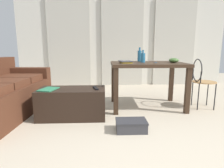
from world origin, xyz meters
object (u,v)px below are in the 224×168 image
object	(u,v)px
craft_table	(147,69)
bottle_near	(140,56)
bottle_far	(143,58)
tv_remote_primary	(96,88)
bowl	(174,60)
magazine	(49,89)
coffee_table	(72,103)
book_stack	(126,62)
scissors	(156,62)
shoebox	(131,125)
wire_chair	(201,78)

from	to	relation	value
craft_table	bottle_near	world-z (taller)	bottle_near
bottle_far	tv_remote_primary	xyz separation A→B (m)	(-0.77, -0.50, -0.41)
bowl	magazine	distance (m)	2.00
coffee_table	magazine	bearing A→B (deg)	-169.09
coffee_table	craft_table	size ratio (longest dim) A/B	0.79
bottle_far	bowl	world-z (taller)	bottle_far
coffee_table	craft_table	xyz separation A→B (m)	(1.18, 0.44, 0.44)
craft_table	book_stack	world-z (taller)	book_stack
bottle_far	bowl	distance (m)	0.50
craft_table	scissors	world-z (taller)	scissors
scissors	tv_remote_primary	world-z (taller)	scissors
scissors	tv_remote_primary	size ratio (longest dim) A/B	0.51
shoebox	bottle_near	bearing A→B (deg)	75.79
book_stack	magazine	size ratio (longest dim) A/B	0.86
tv_remote_primary	bottle_far	bearing A→B (deg)	17.96
scissors	bottle_far	bearing A→B (deg)	173.86
bottle_near	magazine	xyz separation A→B (m)	(-1.41, -0.81, -0.43)
wire_chair	magazine	xyz separation A→B (m)	(-2.37, -0.42, -0.08)
wire_chair	book_stack	xyz separation A→B (m)	(-1.25, -0.01, 0.27)
shoebox	magazine	bearing A→B (deg)	157.51
craft_table	tv_remote_primary	bearing A→B (deg)	-151.14
coffee_table	craft_table	distance (m)	1.33
coffee_table	book_stack	xyz separation A→B (m)	(0.81, 0.35, 0.56)
bottle_far	shoebox	bearing A→B (deg)	-108.19
shoebox	wire_chair	bearing A→B (deg)	34.30
book_stack	bottle_near	bearing A→B (deg)	53.81
craft_table	wire_chair	xyz separation A→B (m)	(0.88, -0.08, -0.14)
coffee_table	bowl	world-z (taller)	bowl
bowl	magazine	bearing A→B (deg)	-166.35
scissors	bowl	bearing A→B (deg)	-8.53
coffee_table	wire_chair	world-z (taller)	wire_chair
craft_table	magazine	xyz separation A→B (m)	(-1.49, -0.50, -0.22)
bottle_near	coffee_table	bearing A→B (deg)	-145.64
craft_table	scissors	bearing A→B (deg)	5.24
bottle_far	scissors	world-z (taller)	bottle_far
bottle_far	scissors	size ratio (longest dim) A/B	2.13
coffee_table	bowl	size ratio (longest dim) A/B	6.00
craft_table	book_stack	distance (m)	0.40
book_stack	shoebox	size ratio (longest dim) A/B	0.67
bottle_near	scissors	world-z (taller)	bottle_near
coffee_table	tv_remote_primary	size ratio (longest dim) A/B	4.97
coffee_table	bowl	xyz separation A→B (m)	(1.61, 0.41, 0.58)
bottle_near	bowl	size ratio (longest dim) A/B	1.57
craft_table	scissors	size ratio (longest dim) A/B	12.39
bowl	shoebox	distance (m)	1.43
coffee_table	tv_remote_primary	world-z (taller)	tv_remote_primary
wire_chair	bowl	xyz separation A→B (m)	(-0.45, 0.05, 0.28)
coffee_table	book_stack	world-z (taller)	book_stack
coffee_table	craft_table	world-z (taller)	craft_table
craft_table	tv_remote_primary	size ratio (longest dim) A/B	6.27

